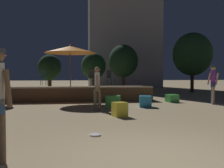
{
  "coord_description": "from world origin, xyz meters",
  "views": [
    {
      "loc": [
        -1.37,
        -4.0,
        1.43
      ],
      "look_at": [
        0.0,
        6.33,
        1.05
      ],
      "focal_mm": 40.0,
      "sensor_mm": 36.0,
      "label": 1
    }
  ],
  "objects_px": {
    "cube_seat_4": "(113,101)",
    "background_tree_0": "(50,68)",
    "background_tree_2": "(192,54)",
    "patio_umbrella_0": "(70,50)",
    "bistro_chair_0": "(43,76)",
    "cube_seat_0": "(145,101)",
    "cube_seat_3": "(120,109)",
    "frisbee_disc": "(95,135)",
    "bistro_chair_3": "(6,76)",
    "background_tree_1": "(93,66)",
    "bistro_chair_1": "(110,76)",
    "cube_seat_5": "(172,98)",
    "bistro_chair_2": "(92,76)",
    "person_3": "(213,82)",
    "background_tree_3": "(123,61)",
    "person_2": "(97,87)"
  },
  "relations": [
    {
      "from": "cube_seat_4",
      "to": "background_tree_0",
      "type": "relative_size",
      "value": 0.25
    },
    {
      "from": "background_tree_2",
      "to": "background_tree_0",
      "type": "bearing_deg",
      "value": -178.99
    },
    {
      "from": "cube_seat_4",
      "to": "background_tree_0",
      "type": "bearing_deg",
      "value": 114.44
    },
    {
      "from": "patio_umbrella_0",
      "to": "bistro_chair_0",
      "type": "distance_m",
      "value": 2.72
    },
    {
      "from": "bistro_chair_0",
      "to": "cube_seat_0",
      "type": "bearing_deg",
      "value": 147.65
    },
    {
      "from": "cube_seat_3",
      "to": "frisbee_disc",
      "type": "xyz_separation_m",
      "value": [
        -1.02,
        -2.6,
        -0.23
      ]
    },
    {
      "from": "bistro_chair_3",
      "to": "background_tree_1",
      "type": "height_order",
      "value": "background_tree_1"
    },
    {
      "from": "cube_seat_3",
      "to": "bistro_chair_1",
      "type": "bearing_deg",
      "value": 86.14
    },
    {
      "from": "cube_seat_5",
      "to": "bistro_chair_2",
      "type": "height_order",
      "value": "bistro_chair_2"
    },
    {
      "from": "bistro_chair_2",
      "to": "background_tree_1",
      "type": "xyz_separation_m",
      "value": [
        0.57,
        8.06,
        0.85
      ]
    },
    {
      "from": "bistro_chair_2",
      "to": "cube_seat_4",
      "type": "bearing_deg",
      "value": -76.56
    },
    {
      "from": "person_3",
      "to": "frisbee_disc",
      "type": "xyz_separation_m",
      "value": [
        -6.08,
        -5.5,
        -1.07
      ]
    },
    {
      "from": "frisbee_disc",
      "to": "patio_umbrella_0",
      "type": "bearing_deg",
      "value": 96.19
    },
    {
      "from": "patio_umbrella_0",
      "to": "cube_seat_3",
      "type": "relative_size",
      "value": 5.52
    },
    {
      "from": "cube_seat_5",
      "to": "background_tree_2",
      "type": "xyz_separation_m",
      "value": [
        4.38,
        6.89,
        2.91
      ]
    },
    {
      "from": "cube_seat_3",
      "to": "background_tree_2",
      "type": "relative_size",
      "value": 0.11
    },
    {
      "from": "person_3",
      "to": "cube_seat_3",
      "type": "bearing_deg",
      "value": 136.75
    },
    {
      "from": "frisbee_disc",
      "to": "bistro_chair_1",
      "type": "bearing_deg",
      "value": 80.53
    },
    {
      "from": "cube_seat_5",
      "to": "bistro_chair_2",
      "type": "bearing_deg",
      "value": 157.43
    },
    {
      "from": "cube_seat_0",
      "to": "cube_seat_5",
      "type": "xyz_separation_m",
      "value": [
        1.91,
        1.74,
        -0.05
      ]
    },
    {
      "from": "cube_seat_4",
      "to": "bistro_chair_2",
      "type": "distance_m",
      "value": 3.46
    },
    {
      "from": "cube_seat_5",
      "to": "background_tree_3",
      "type": "height_order",
      "value": "background_tree_3"
    },
    {
      "from": "patio_umbrella_0",
      "to": "bistro_chair_2",
      "type": "distance_m",
      "value": 2.04
    },
    {
      "from": "person_2",
      "to": "bistro_chair_2",
      "type": "xyz_separation_m",
      "value": [
        -0.01,
        4.21,
        0.4
      ]
    },
    {
      "from": "cube_seat_4",
      "to": "person_3",
      "type": "bearing_deg",
      "value": 3.14
    },
    {
      "from": "cube_seat_3",
      "to": "bistro_chair_3",
      "type": "height_order",
      "value": "bistro_chair_3"
    },
    {
      "from": "cube_seat_4",
      "to": "bistro_chair_3",
      "type": "bearing_deg",
      "value": 151.99
    },
    {
      "from": "person_3",
      "to": "bistro_chair_1",
      "type": "bearing_deg",
      "value": 74.47
    },
    {
      "from": "cube_seat_3",
      "to": "background_tree_0",
      "type": "height_order",
      "value": "background_tree_0"
    },
    {
      "from": "background_tree_0",
      "to": "frisbee_disc",
      "type": "bearing_deg",
      "value": -79.18
    },
    {
      "from": "cube_seat_5",
      "to": "frisbee_disc",
      "type": "height_order",
      "value": "cube_seat_5"
    },
    {
      "from": "cube_seat_4",
      "to": "background_tree_2",
      "type": "relative_size",
      "value": 0.15
    },
    {
      "from": "cube_seat_0",
      "to": "background_tree_3",
      "type": "height_order",
      "value": "background_tree_3"
    },
    {
      "from": "bistro_chair_3",
      "to": "background_tree_3",
      "type": "height_order",
      "value": "background_tree_3"
    },
    {
      "from": "background_tree_1",
      "to": "cube_seat_4",
      "type": "bearing_deg",
      "value": -88.84
    },
    {
      "from": "person_3",
      "to": "background_tree_3",
      "type": "xyz_separation_m",
      "value": [
        -2.82,
        8.95,
        1.48
      ]
    },
    {
      "from": "cube_seat_4",
      "to": "person_2",
      "type": "distance_m",
      "value": 1.48
    },
    {
      "from": "patio_umbrella_0",
      "to": "cube_seat_4",
      "type": "distance_m",
      "value": 3.91
    },
    {
      "from": "background_tree_1",
      "to": "bistro_chair_1",
      "type": "bearing_deg",
      "value": -86.48
    },
    {
      "from": "person_3",
      "to": "background_tree_3",
      "type": "height_order",
      "value": "background_tree_3"
    },
    {
      "from": "background_tree_2",
      "to": "background_tree_3",
      "type": "xyz_separation_m",
      "value": [
        -5.59,
        0.87,
        -0.55
      ]
    },
    {
      "from": "cube_seat_0",
      "to": "bistro_chair_2",
      "type": "relative_size",
      "value": 0.68
    },
    {
      "from": "patio_umbrella_0",
      "to": "background_tree_3",
      "type": "bearing_deg",
      "value": 59.65
    },
    {
      "from": "bistro_chair_2",
      "to": "person_3",
      "type": "bearing_deg",
      "value": -27.57
    },
    {
      "from": "person_2",
      "to": "person_3",
      "type": "distance_m",
      "value": 5.87
    },
    {
      "from": "person_2",
      "to": "background_tree_2",
      "type": "relative_size",
      "value": 0.36
    },
    {
      "from": "bistro_chair_0",
      "to": "cube_seat_5",
      "type": "bearing_deg",
      "value": 168.09
    },
    {
      "from": "cube_seat_3",
      "to": "background_tree_2",
      "type": "xyz_separation_m",
      "value": [
        7.83,
        10.99,
        2.86
      ]
    },
    {
      "from": "background_tree_0",
      "to": "background_tree_3",
      "type": "bearing_deg",
      "value": 10.43
    },
    {
      "from": "person_2",
      "to": "cube_seat_0",
      "type": "bearing_deg",
      "value": 21.05
    }
  ]
}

